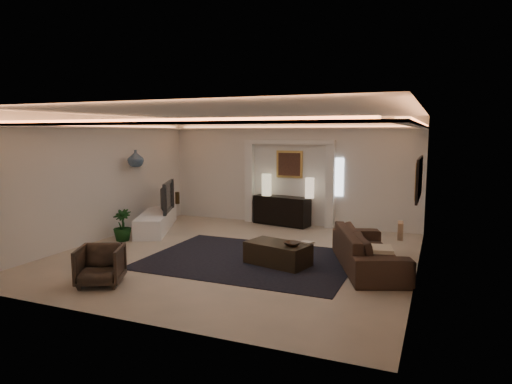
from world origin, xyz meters
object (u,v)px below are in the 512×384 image
at_px(console, 282,211).
at_px(armchair, 100,265).
at_px(sofa, 368,250).
at_px(coffee_table, 278,254).

relative_size(console, armchair, 2.16).
distance_m(console, sofa, 4.19).
bearing_deg(armchair, coffee_table, 17.41).
height_order(sofa, coffee_table, sofa).
bearing_deg(console, armchair, -90.99).
relative_size(sofa, armchair, 3.41).
relative_size(coffee_table, armchair, 1.65).
xyz_separation_m(sofa, coffee_table, (-1.63, -0.42, -0.15)).
bearing_deg(coffee_table, armchair, -122.28).
bearing_deg(coffee_table, console, 122.57).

